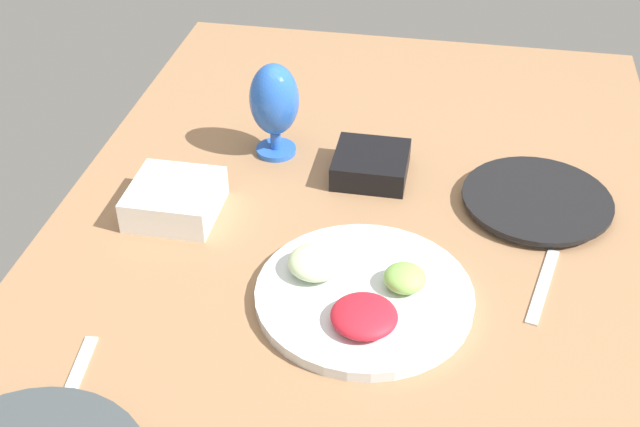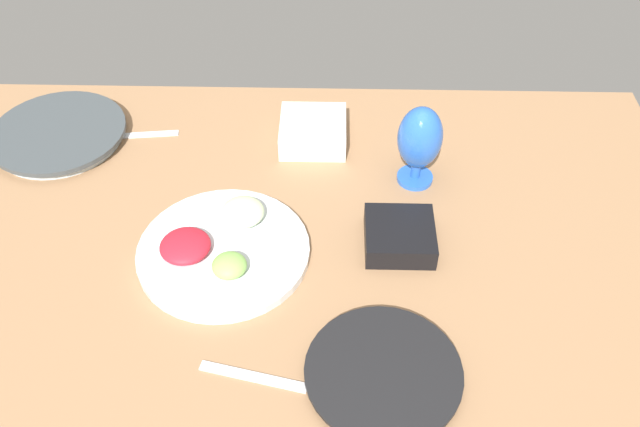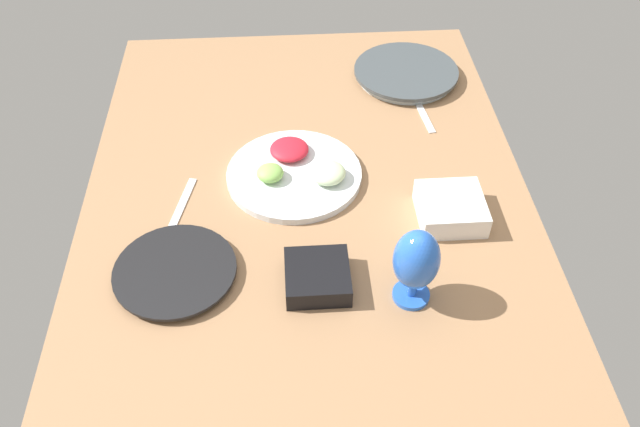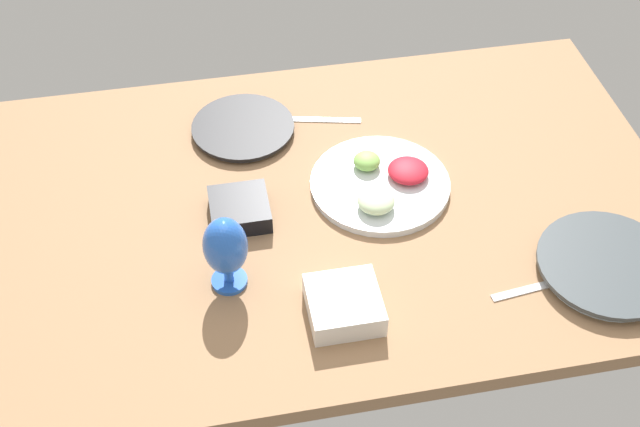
# 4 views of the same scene
# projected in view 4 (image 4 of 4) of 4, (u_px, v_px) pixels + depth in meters

# --- Properties ---
(ground_plane) EXTENTS (1.60, 1.04, 0.04)m
(ground_plane) POSITION_uv_depth(u_px,v_px,m) (328.00, 209.00, 1.91)
(ground_plane) COLOR #99704C
(dinner_plate_left) EXTENTS (0.25, 0.25, 0.02)m
(dinner_plate_left) POSITION_uv_depth(u_px,v_px,m) (243.00, 128.00, 2.06)
(dinner_plate_left) COLOR #4C4C51
(dinner_plate_left) RESTS_ON ground_plane
(dinner_plate_right) EXTENTS (0.30, 0.30, 0.03)m
(dinner_plate_right) POSITION_uv_depth(u_px,v_px,m) (607.00, 266.00, 1.75)
(dinner_plate_right) COLOR silver
(dinner_plate_right) RESTS_ON ground_plane
(fruit_platter) EXTENTS (0.32, 0.32, 0.05)m
(fruit_platter) POSITION_uv_depth(u_px,v_px,m) (382.00, 183.00, 1.92)
(fruit_platter) COLOR silver
(fruit_platter) RESTS_ON ground_plane
(hurricane_glass_blue) EXTENTS (0.09, 0.09, 0.18)m
(hurricane_glass_blue) POSITION_uv_depth(u_px,v_px,m) (226.00, 248.00, 1.66)
(hurricane_glass_blue) COLOR blue
(hurricane_glass_blue) RESTS_ON ground_plane
(square_bowl_white) EXTENTS (0.14, 0.14, 0.05)m
(square_bowl_white) POSITION_uv_depth(u_px,v_px,m) (344.00, 304.00, 1.66)
(square_bowl_white) COLOR white
(square_bowl_white) RESTS_ON ground_plane
(square_bowl_black) EXTENTS (0.13, 0.13, 0.05)m
(square_bowl_black) POSITION_uv_depth(u_px,v_px,m) (240.00, 209.00, 1.85)
(square_bowl_black) COLOR black
(square_bowl_black) RESTS_ON ground_plane
(fork_by_left_plate) EXTENTS (0.18, 0.06, 0.01)m
(fork_by_left_plate) POSITION_uv_depth(u_px,v_px,m) (325.00, 119.00, 2.10)
(fork_by_left_plate) COLOR silver
(fork_by_left_plate) RESTS_ON ground_plane
(fork_by_right_plate) EXTENTS (0.18, 0.04, 0.01)m
(fork_by_right_plate) POSITION_uv_depth(u_px,v_px,m) (532.00, 288.00, 1.72)
(fork_by_right_plate) COLOR silver
(fork_by_right_plate) RESTS_ON ground_plane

